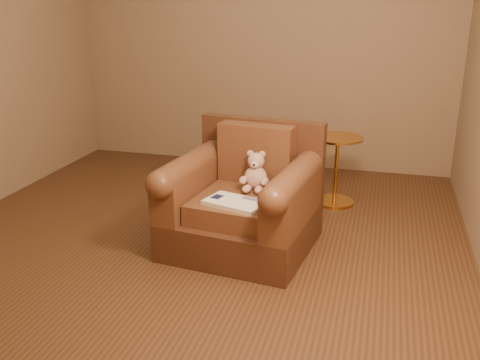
# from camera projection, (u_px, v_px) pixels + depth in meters

# --- Properties ---
(floor) EXTENTS (4.00, 4.00, 0.00)m
(floor) POSITION_uv_depth(u_px,v_px,m) (199.00, 236.00, 4.11)
(floor) COLOR #4F311B
(floor) RESTS_ON ground
(room) EXTENTS (4.02, 4.02, 2.71)m
(room) POSITION_uv_depth(u_px,v_px,m) (193.00, 1.00, 3.55)
(room) COLOR #887054
(room) RESTS_ON ground
(armchair) EXTENTS (1.08, 1.04, 0.88)m
(armchair) POSITION_uv_depth(u_px,v_px,m) (244.00, 202.00, 3.86)
(armchair) COLOR #452717
(armchair) RESTS_ON floor
(teddy_bear) EXTENTS (0.21, 0.24, 0.29)m
(teddy_bear) POSITION_uv_depth(u_px,v_px,m) (255.00, 175.00, 3.85)
(teddy_bear) COLOR tan
(teddy_bear) RESTS_ON armchair
(guidebook) EXTENTS (0.45, 0.34, 0.03)m
(guidebook) POSITION_uv_depth(u_px,v_px,m) (235.00, 203.00, 3.58)
(guidebook) COLOR beige
(guidebook) RESTS_ON armchair
(side_table) EXTENTS (0.43, 0.43, 0.61)m
(side_table) POSITION_uv_depth(u_px,v_px,m) (336.00, 168.00, 4.66)
(side_table) COLOR gold
(side_table) RESTS_ON floor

